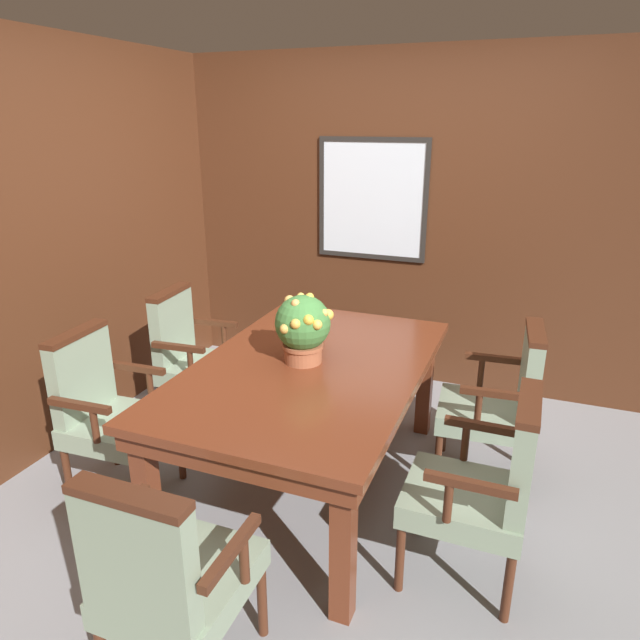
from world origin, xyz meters
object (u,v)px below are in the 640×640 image
object	(u,v)px
chair_right_near	(484,485)
potted_plant	(303,327)
dining_table	(310,380)
chair_left_near	(107,409)
chair_right_far	(500,400)
chair_left_far	(193,354)
chair_head_near	(168,575)

from	to	relation	value
chair_right_near	potted_plant	xyz separation A→B (m)	(-1.01, 0.41, 0.44)
dining_table	chair_left_near	distance (m)	1.10
dining_table	potted_plant	size ratio (longest dim) A/B	4.87
dining_table	potted_plant	distance (m)	0.29
chair_right_far	dining_table	bearing A→B (deg)	-69.81
potted_plant	chair_left_far	bearing A→B (deg)	159.40
dining_table	potted_plant	world-z (taller)	potted_plant
chair_right_near	chair_left_near	xyz separation A→B (m)	(-1.96, -0.05, 0.00)
chair_head_near	potted_plant	xyz separation A→B (m)	(-0.06, 1.33, 0.44)
dining_table	chair_right_far	xyz separation A→B (m)	(0.96, 0.45, -0.15)
dining_table	chair_head_near	xyz separation A→B (m)	(0.01, -1.31, -0.15)
dining_table	chair_left_near	size ratio (longest dim) A/B	1.97
chair_right_near	potted_plant	bearing A→B (deg)	-111.93
chair_left_far	chair_head_near	size ratio (longest dim) A/B	1.00
chair_left_far	chair_left_near	size ratio (longest dim) A/B	1.00
chair_right_near	chair_left_far	xyz separation A→B (m)	(-1.96, 0.77, 0.00)
dining_table	chair_right_near	xyz separation A→B (m)	(0.96, -0.39, -0.15)
chair_right_near	chair_right_far	world-z (taller)	same
chair_head_near	chair_right_far	bearing A→B (deg)	-118.58
chair_head_near	potted_plant	size ratio (longest dim) A/B	2.48
chair_right_near	chair_head_near	bearing A→B (deg)	-45.66
chair_left_near	potted_plant	xyz separation A→B (m)	(0.95, 0.46, 0.44)
chair_left_far	dining_table	bearing A→B (deg)	-115.23
chair_right_near	chair_head_near	size ratio (longest dim) A/B	1.00
chair_head_near	chair_left_near	world-z (taller)	same
chair_left_far	chair_right_far	xyz separation A→B (m)	(1.95, 0.07, 0.00)
dining_table	chair_left_far	xyz separation A→B (m)	(-0.99, 0.38, -0.15)
chair_right_near	chair_left_far	bearing A→B (deg)	-111.19
chair_left_near	chair_head_near	bearing A→B (deg)	-133.92
dining_table	chair_left_far	distance (m)	1.07
chair_left_near	potted_plant	distance (m)	1.15
chair_left_near	potted_plant	size ratio (longest dim) A/B	2.48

